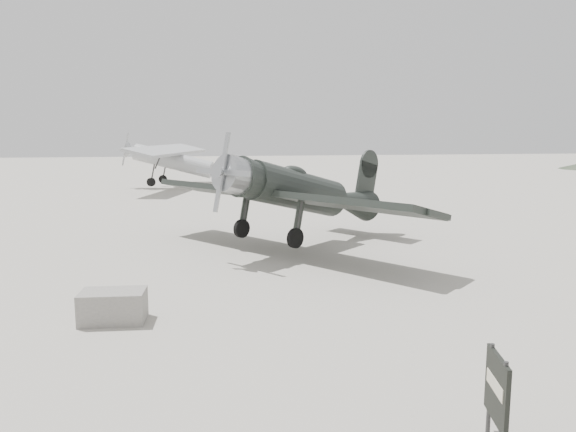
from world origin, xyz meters
The scene contains 5 objects.
ground centered at (0.00, 0.00, 0.00)m, with size 160.00×160.00×0.00m, color #A29C90.
lowwing_monoplane centered at (0.33, 3.96, 2.00)m, with size 9.65×10.53×3.78m.
highwing_monoplane centered at (-4.65, 26.27, 2.22)m, with size 8.97×12.47×3.55m.
equipment_block centered at (-5.37, -3.33, 0.35)m, with size 1.40×0.87×0.70m, color slate.
sign_board centered at (0.35, -9.32, 0.79)m, with size 0.28×0.90×1.31m.
Camera 1 is at (-3.55, -15.76, 4.18)m, focal length 35.00 mm.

